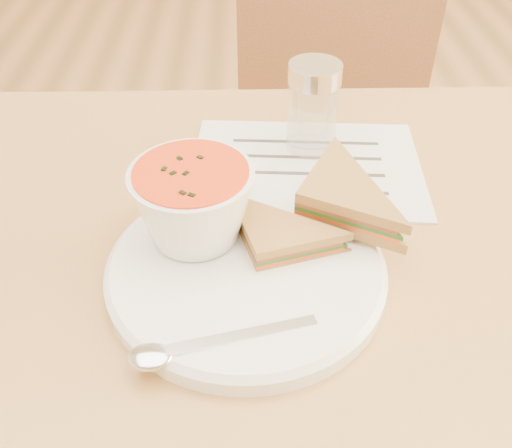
{
  "coord_description": "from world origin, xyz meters",
  "views": [
    {
      "loc": [
        -0.04,
        -0.43,
        1.15
      ],
      "look_at": [
        -0.03,
        -0.02,
        0.8
      ],
      "focal_mm": 40.0,
      "sensor_mm": 36.0,
      "label": 1
    }
  ],
  "objects_px": {
    "dining_table": "(279,438)",
    "soup_bowl": "(194,207)",
    "condiment_shaker": "(313,109)",
    "chair_far": "(339,173)",
    "plate": "(246,271)"
  },
  "relations": [
    {
      "from": "condiment_shaker",
      "to": "chair_far",
      "type": "bearing_deg",
      "value": 72.06
    },
    {
      "from": "dining_table",
      "to": "soup_bowl",
      "type": "height_order",
      "value": "soup_bowl"
    },
    {
      "from": "dining_table",
      "to": "chair_far",
      "type": "distance_m",
      "value": 0.56
    },
    {
      "from": "dining_table",
      "to": "soup_bowl",
      "type": "xyz_separation_m",
      "value": [
        -0.09,
        0.0,
        0.43
      ]
    },
    {
      "from": "chair_far",
      "to": "soup_bowl",
      "type": "distance_m",
      "value": 0.67
    },
    {
      "from": "dining_table",
      "to": "chair_far",
      "type": "xyz_separation_m",
      "value": [
        0.15,
        0.53,
        0.09
      ]
    },
    {
      "from": "plate",
      "to": "condiment_shaker",
      "type": "distance_m",
      "value": 0.25
    },
    {
      "from": "chair_far",
      "to": "plate",
      "type": "xyz_separation_m",
      "value": [
        -0.19,
        -0.57,
        0.29
      ]
    },
    {
      "from": "plate",
      "to": "condiment_shaker",
      "type": "xyz_separation_m",
      "value": [
        0.08,
        0.23,
        0.05
      ]
    },
    {
      "from": "dining_table",
      "to": "condiment_shaker",
      "type": "xyz_separation_m",
      "value": [
        0.04,
        0.19,
        0.43
      ]
    },
    {
      "from": "chair_far",
      "to": "plate",
      "type": "distance_m",
      "value": 0.67
    },
    {
      "from": "plate",
      "to": "soup_bowl",
      "type": "bearing_deg",
      "value": 142.15
    },
    {
      "from": "chair_far",
      "to": "condiment_shaker",
      "type": "bearing_deg",
      "value": 72.51
    },
    {
      "from": "soup_bowl",
      "to": "plate",
      "type": "bearing_deg",
      "value": -37.85
    },
    {
      "from": "dining_table",
      "to": "condiment_shaker",
      "type": "relative_size",
      "value": 8.74
    }
  ]
}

